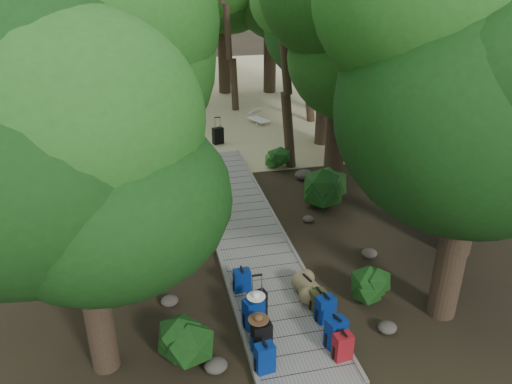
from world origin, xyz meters
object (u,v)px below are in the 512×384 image
object	(u,v)px
backpack_left_c	(254,312)
backpack_left_b	(262,335)
lone_suitcase_on_sand	(218,136)
sun_lounger	(259,117)
backpack_right_b	(336,331)
suitcase_on_boardwalk	(257,305)
backpack_left_d	(242,279)
backpack_right_a	(343,345)
backpack_right_c	(325,308)
kayak	(122,135)
backpack_left_a	(265,357)
backpack_right_d	(318,299)
duffel_right_khaki	(307,286)

from	to	relation	value
backpack_left_c	backpack_left_b	bearing A→B (deg)	-107.37
lone_suitcase_on_sand	sun_lounger	xyz separation A→B (m)	(2.26, 2.31, -0.07)
backpack_left_c	backpack_right_b	distance (m)	1.70
suitcase_on_boardwalk	lone_suitcase_on_sand	world-z (taller)	suitcase_on_boardwalk
backpack_left_c	suitcase_on_boardwalk	xyz separation A→B (m)	(0.14, 0.27, -0.06)
backpack_left_c	backpack_left_d	size ratio (longest dim) A/B	1.29
backpack_right_a	backpack_right_c	size ratio (longest dim) A/B	0.96
backpack_right_a	kayak	bearing A→B (deg)	99.68
backpack_left_c	sun_lounger	bearing A→B (deg)	58.36
backpack_left_c	backpack_right_c	distance (m)	1.51
backpack_left_d	backpack_right_a	world-z (taller)	backpack_right_a
backpack_left_b	lone_suitcase_on_sand	xyz separation A→B (m)	(1.07, 11.95, -0.10)
backpack_left_a	backpack_right_d	distance (m)	2.13
kayak	backpack_right_c	bearing A→B (deg)	-82.40
lone_suitcase_on_sand	sun_lounger	size ratio (longest dim) A/B	0.40
backpack_right_d	backpack_left_a	bearing A→B (deg)	-145.79
sun_lounger	suitcase_on_boardwalk	bearing A→B (deg)	-126.51
backpack_right_b	sun_lounger	size ratio (longest dim) A/B	0.42
duffel_right_khaki	backpack_left_c	bearing A→B (deg)	-165.94
backpack_left_b	backpack_left_c	size ratio (longest dim) A/B	0.93
backpack_right_a	sun_lounger	world-z (taller)	backpack_right_a
backpack_right_c	duffel_right_khaki	world-z (taller)	backpack_right_c
duffel_right_khaki	suitcase_on_boardwalk	distance (m)	1.36
backpack_right_a	sun_lounger	size ratio (longest dim) A/B	0.36
backpack_right_a	backpack_right_d	xyz separation A→B (m)	(0.04, 1.48, -0.05)
suitcase_on_boardwalk	lone_suitcase_on_sand	size ratio (longest dim) A/B	0.91
backpack_left_d	lone_suitcase_on_sand	bearing A→B (deg)	82.24
backpack_right_c	lone_suitcase_on_sand	bearing A→B (deg)	82.19
duffel_right_khaki	backpack_right_b	bearing A→B (deg)	-103.31
backpack_right_b	backpack_right_c	world-z (taller)	backpack_right_b
backpack_left_b	backpack_right_d	size ratio (longest dim) A/B	1.34
backpack_left_a	kayak	bearing A→B (deg)	92.56
backpack_left_d	backpack_right_d	distance (m)	1.80
backpack_right_d	kayak	bearing A→B (deg)	99.71
backpack_right_c	duffel_right_khaki	xyz separation A→B (m)	(-0.10, 0.92, -0.10)
backpack_left_c	lone_suitcase_on_sand	size ratio (longest dim) A/B	1.09
backpack_left_d	duffel_right_khaki	xyz separation A→B (m)	(1.38, -0.51, -0.07)
duffel_right_khaki	backpack_left_b	bearing A→B (deg)	-148.69
backpack_right_c	backpack_left_d	bearing A→B (deg)	126.14
backpack_right_b	sun_lounger	world-z (taller)	backpack_right_b
backpack_left_b	sun_lounger	bearing A→B (deg)	71.36
backpack_right_b	backpack_right_c	size ratio (longest dim) A/B	1.10
backpack_left_a	suitcase_on_boardwalk	bearing A→B (deg)	73.83
lone_suitcase_on_sand	backpack_right_b	bearing A→B (deg)	-106.29
sun_lounger	backpack_right_c	bearing A→B (deg)	-120.61
backpack_right_a	duffel_right_khaki	size ratio (longest dim) A/B	0.94
kayak	sun_lounger	distance (m)	6.16
backpack_left_d	sun_lounger	xyz separation A→B (m)	(3.32, 12.32, -0.11)
backpack_left_a	backpack_right_a	xyz separation A→B (m)	(1.51, -0.02, -0.02)
backpack_left_c	duffel_right_khaki	size ratio (longest dim) A/B	1.13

